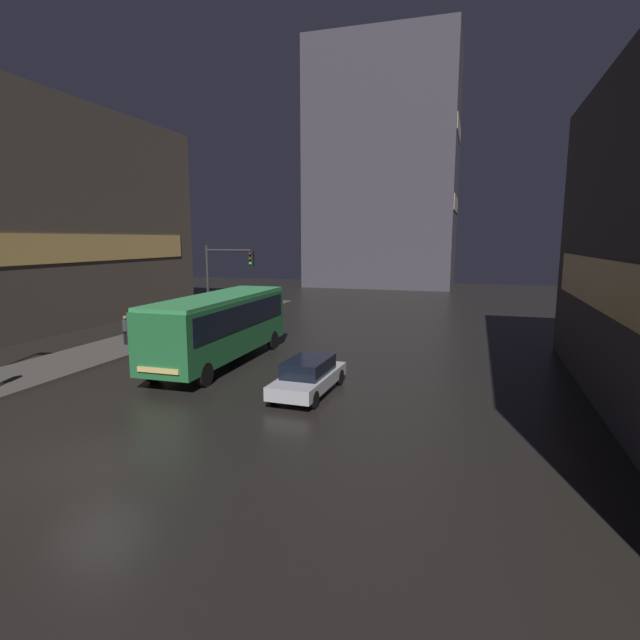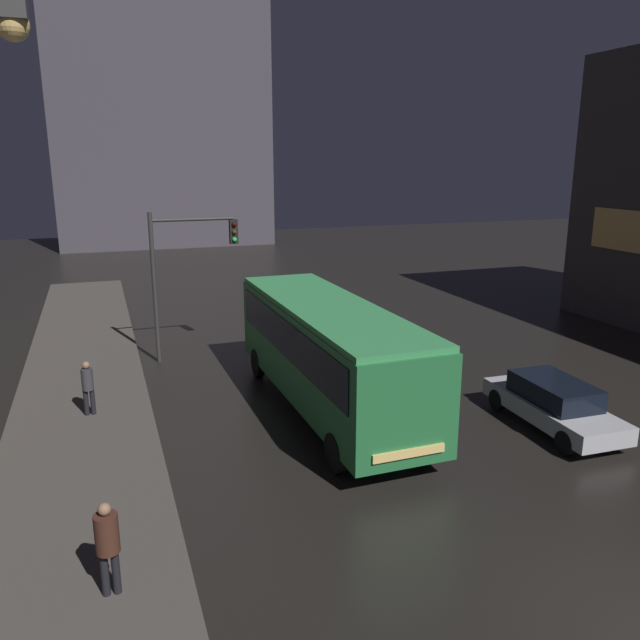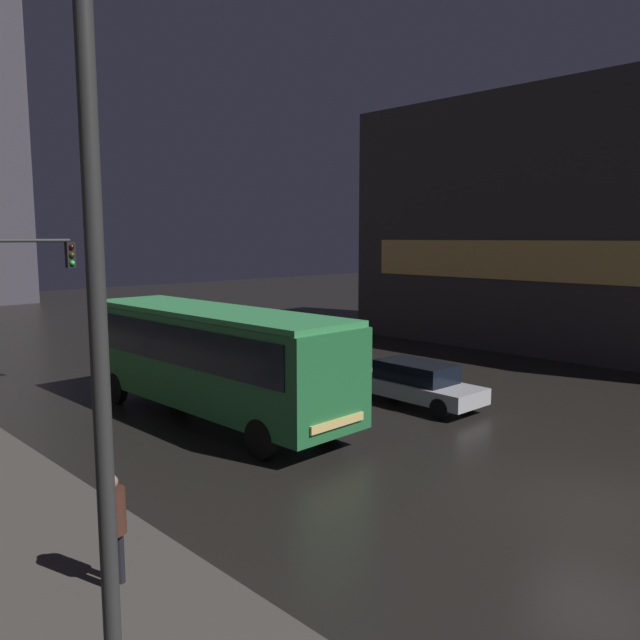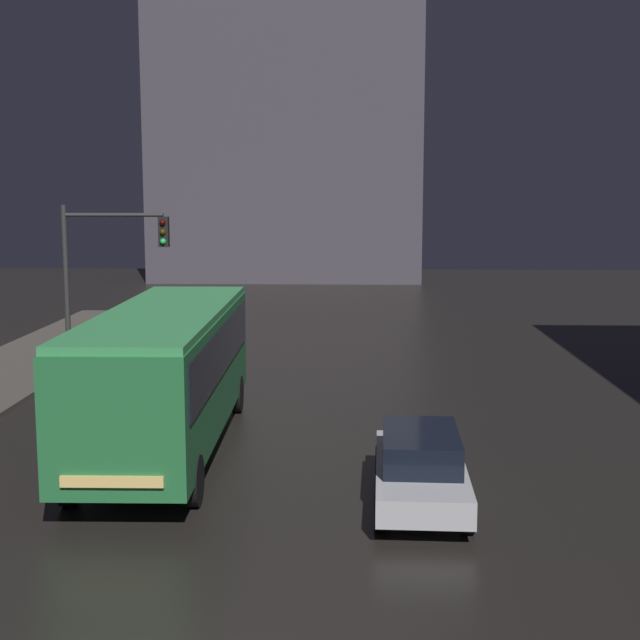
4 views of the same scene
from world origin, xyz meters
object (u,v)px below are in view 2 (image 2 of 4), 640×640
pedestrian_mid (88,384)px  traffic_light_main (185,260)px  bus_near (328,346)px  car_taxi (553,403)px  pedestrian_near (107,540)px

pedestrian_mid → traffic_light_main: traffic_light_main is taller
bus_near → car_taxi: 6.61m
bus_near → pedestrian_near: size_ratio=5.91×
pedestrian_mid → traffic_light_main: size_ratio=0.29×
pedestrian_near → traffic_light_main: size_ratio=0.31×
car_taxi → pedestrian_mid: 13.33m
car_taxi → pedestrian_near: bearing=17.8°
pedestrian_mid → pedestrian_near: bearing=-44.6°
traffic_light_main → bus_near: bearing=-63.9°
car_taxi → pedestrian_mid: size_ratio=2.80×
car_taxi → traffic_light_main: (-8.77, 9.81, 3.08)m
car_taxi → traffic_light_main: 13.51m
pedestrian_near → pedestrian_mid: size_ratio=1.06×
bus_near → pedestrian_mid: 7.06m
bus_near → traffic_light_main: (-3.19, 6.52, 1.76)m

